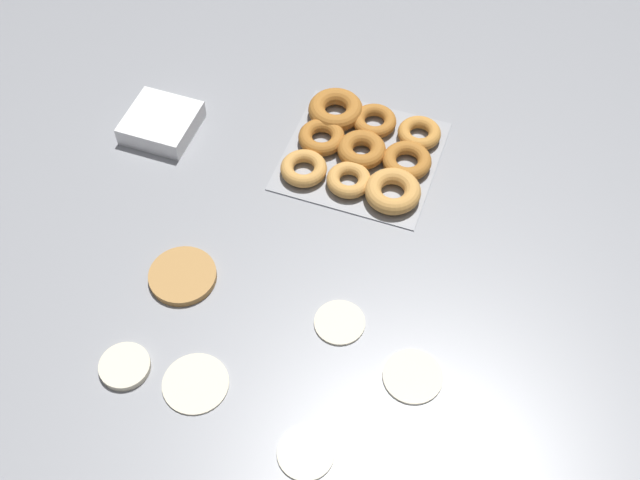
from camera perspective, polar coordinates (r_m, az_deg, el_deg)
name	(u,v)px	position (r m, az deg, el deg)	size (l,w,h in m)	color
ground_plane	(296,307)	(1.38, -1.69, -4.80)	(3.00, 3.00, 0.00)	gray
pancake_0	(306,452)	(1.26, -1.02, -14.87)	(0.09, 0.09, 0.01)	silver
pancake_1	(183,276)	(1.42, -9.74, -2.54)	(0.12, 0.12, 0.01)	#B27F42
pancake_2	(340,322)	(1.36, 1.41, -5.84)	(0.09, 0.09, 0.01)	beige
pancake_3	(195,383)	(1.32, -8.85, -10.03)	(0.11, 0.11, 0.01)	beige
pancake_4	(413,376)	(1.32, 6.62, -9.56)	(0.10, 0.10, 0.01)	beige
pancake_5	(125,366)	(1.35, -13.71, -8.72)	(0.08, 0.08, 0.01)	beige
donut_tray	(362,150)	(1.57, 3.01, 6.43)	(0.29, 0.29, 0.04)	#93969B
container_stack	(161,123)	(1.65, -11.22, 8.17)	(0.13, 0.13, 0.04)	white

